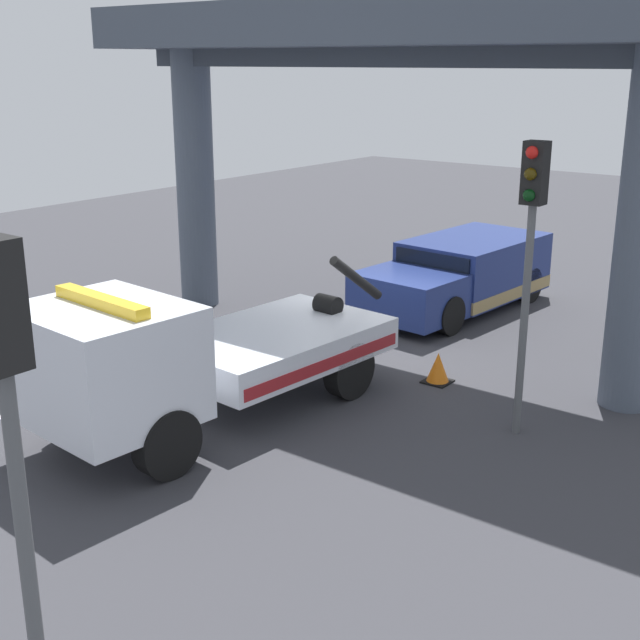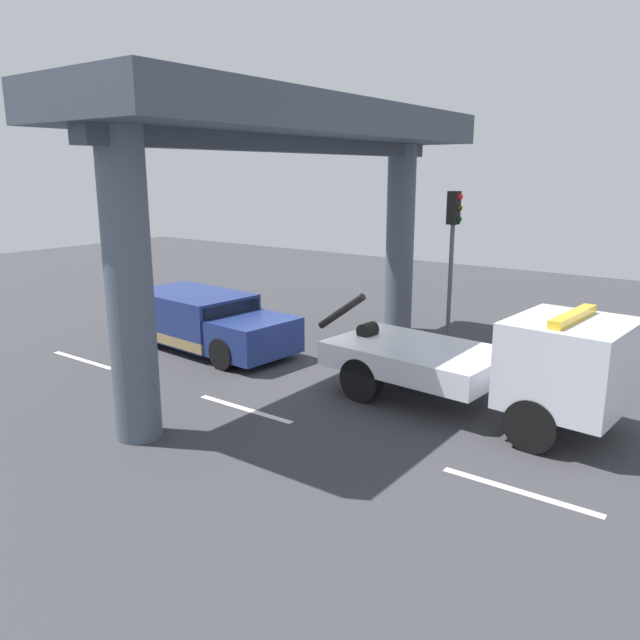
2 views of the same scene
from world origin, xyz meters
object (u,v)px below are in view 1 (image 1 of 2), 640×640
towed_van_green (460,275)px  traffic_light_far (7,413)px  traffic_light_near (531,227)px  traffic_cone_orange (438,369)px  tow_truck_white (185,357)px

towed_van_green → traffic_light_far: (14.15, 4.09, 2.47)m
traffic_light_near → traffic_light_far: traffic_light_near is taller
towed_van_green → traffic_light_near: 7.40m
traffic_light_near → traffic_cone_orange: bearing=-119.0°
traffic_light_far → traffic_cone_orange: size_ratio=7.98×
traffic_cone_orange → traffic_light_far: bearing=12.0°
traffic_light_near → traffic_cone_orange: traffic_light_near is taller
towed_van_green → traffic_cone_orange: size_ratio=9.55×
tow_truck_white → traffic_cone_orange: bearing=153.1°
traffic_cone_orange → traffic_light_near: bearing=61.0°
traffic_light_far → traffic_cone_orange: bearing=-168.0°
towed_van_green → traffic_cone_orange: bearing=24.3°
traffic_light_far → traffic_cone_orange: (-9.64, -2.05, -2.99)m
traffic_cone_orange → tow_truck_white: bearing=-26.9°
tow_truck_white → towed_van_green: (-8.65, 0.06, -0.42)m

